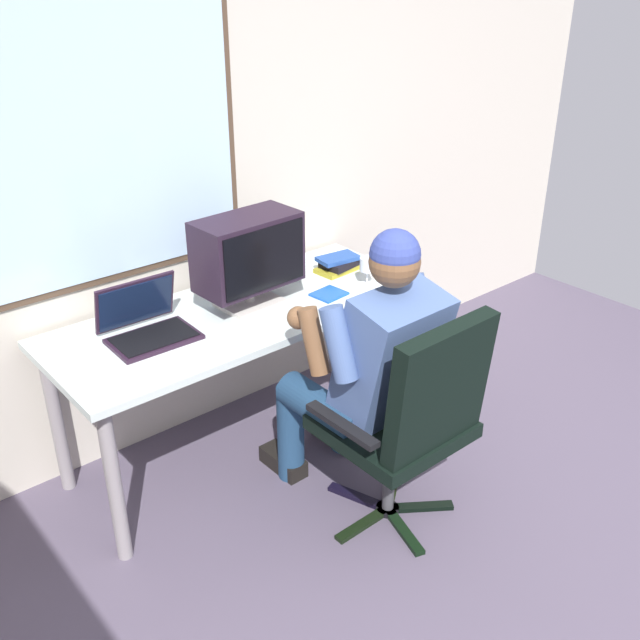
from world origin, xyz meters
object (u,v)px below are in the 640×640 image
(desk, at_px, (242,328))
(book_stack, at_px, (338,264))
(office_chair, at_px, (413,413))
(crt_monitor, at_px, (248,253))
(cd_case, at_px, (329,294))
(person_seated, at_px, (367,364))
(laptop, at_px, (145,322))
(desk_speaker, at_px, (291,263))
(wine_glass, at_px, (367,266))

(desk, height_order, book_stack, book_stack)
(office_chair, bearing_deg, crt_monitor, 98.33)
(cd_case, bearing_deg, book_stack, 40.36)
(office_chair, relative_size, cd_case, 6.32)
(cd_case, bearing_deg, crt_monitor, 156.18)
(person_seated, distance_m, laptop, 0.91)
(crt_monitor, bearing_deg, desk_speaker, 19.93)
(office_chair, xyz_separation_m, desk_speaker, (0.19, 0.99, 0.26))
(person_seated, height_order, book_stack, person_seated)
(person_seated, distance_m, book_stack, 0.79)
(crt_monitor, height_order, wine_glass, crt_monitor)
(desk, xyz_separation_m, office_chair, (0.19, -0.86, -0.09))
(cd_case, bearing_deg, office_chair, -105.59)
(laptop, height_order, cd_case, laptop)
(wine_glass, relative_size, desk_speaker, 0.85)
(laptop, distance_m, book_stack, 1.04)
(laptop, distance_m, wine_glass, 1.06)
(desk_speaker, xyz_separation_m, book_stack, (0.23, -0.08, -0.04))
(desk_speaker, bearing_deg, crt_monitor, -160.07)
(cd_case, bearing_deg, desk, 161.55)
(wine_glass, bearing_deg, person_seated, -133.13)
(crt_monitor, bearing_deg, person_seated, -78.48)
(crt_monitor, bearing_deg, cd_case, -23.82)
(office_chair, distance_m, laptop, 1.13)
(laptop, height_order, desk_speaker, laptop)
(book_stack, xyz_separation_m, cd_case, (-0.22, -0.19, -0.03))
(desk_speaker, relative_size, cd_case, 1.03)
(book_stack, bearing_deg, cd_case, -139.64)
(desk, height_order, crt_monitor, crt_monitor)
(desk, xyz_separation_m, laptop, (-0.43, 0.05, 0.15))
(office_chair, xyz_separation_m, cd_case, (0.20, 0.73, 0.18))
(book_stack, bearing_deg, desk, -174.92)
(wine_glass, bearing_deg, office_chair, -120.57)
(desk, relative_size, book_stack, 7.93)
(office_chair, xyz_separation_m, book_stack, (0.42, 0.92, 0.22))
(crt_monitor, bearing_deg, laptop, 175.40)
(person_seated, relative_size, laptop, 3.60)
(wine_glass, bearing_deg, desk, 165.49)
(office_chair, bearing_deg, cd_case, 74.41)
(desk_speaker, relative_size, book_stack, 0.74)
(desk, bearing_deg, laptop, 172.71)
(desk, height_order, person_seated, person_seated)
(person_seated, bearing_deg, laptop, 133.01)
(person_seated, xyz_separation_m, desk_speaker, (0.19, 0.74, 0.15))
(person_seated, bearing_deg, cd_case, 66.43)
(office_chair, height_order, person_seated, person_seated)
(person_seated, relative_size, crt_monitor, 2.70)
(crt_monitor, height_order, book_stack, crt_monitor)
(desk, height_order, cd_case, cd_case)
(person_seated, height_order, cd_case, person_seated)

